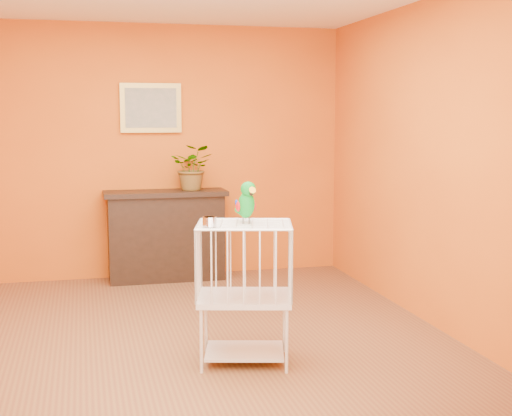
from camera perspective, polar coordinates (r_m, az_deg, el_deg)
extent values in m
plane|color=brown|center=(5.46, -5.83, -10.48)|extent=(4.50, 4.50, 0.00)
plane|color=#CE5D13|center=(7.45, -8.37, 4.46)|extent=(4.00, 0.00, 4.00)
plane|color=#CE5D13|center=(3.01, -0.21, 0.21)|extent=(4.00, 0.00, 4.00)
plane|color=#CE5D13|center=(5.83, 13.89, 3.51)|extent=(0.00, 4.50, 4.50)
cube|color=black|center=(7.34, -7.21, -2.37)|extent=(1.16, 0.39, 0.87)
cube|color=black|center=(7.28, -7.27, 1.18)|extent=(1.23, 0.44, 0.05)
cube|color=black|center=(7.17, -7.05, -2.60)|extent=(0.81, 0.02, 0.43)
cube|color=#571822|center=(7.29, -9.04, -3.25)|extent=(0.05, 0.17, 0.27)
cube|color=#375028|center=(7.30, -8.43, -3.22)|extent=(0.05, 0.17, 0.27)
cube|color=#571822|center=(7.30, -7.75, -3.20)|extent=(0.05, 0.17, 0.27)
cube|color=#375028|center=(7.31, -7.00, -3.17)|extent=(0.05, 0.17, 0.27)
cube|color=#571822|center=(7.33, -6.25, -3.14)|extent=(0.05, 0.17, 0.27)
imported|color=#26722D|center=(7.31, -5.08, 2.86)|extent=(0.54, 0.57, 0.36)
cube|color=#AE903E|center=(7.41, -8.42, 7.92)|extent=(0.62, 0.03, 0.50)
cube|color=gray|center=(7.39, -8.40, 7.93)|extent=(0.52, 0.01, 0.40)
cube|color=beige|center=(4.97, -0.92, -11.37)|extent=(0.61, 0.52, 0.02)
cube|color=beige|center=(4.86, -0.93, -7.21)|extent=(0.72, 0.61, 0.04)
cube|color=beige|center=(4.76, -0.94, -1.31)|extent=(0.72, 0.61, 0.01)
cylinder|color=beige|center=(4.74, -4.41, -10.59)|extent=(0.02, 0.02, 0.43)
cylinder|color=beige|center=(4.72, 2.47, -10.61)|extent=(0.02, 0.02, 0.43)
cylinder|color=beige|center=(5.14, -4.02, -9.11)|extent=(0.02, 0.02, 0.43)
cylinder|color=beige|center=(5.13, 2.28, -9.13)|extent=(0.02, 0.02, 0.43)
cylinder|color=silver|center=(4.61, -3.74, -1.11)|extent=(0.09, 0.09, 0.06)
cylinder|color=#59544C|center=(4.76, -1.03, -1.04)|extent=(0.01, 0.01, 0.04)
cylinder|color=#59544C|center=(4.78, -0.53, -1.00)|extent=(0.01, 0.01, 0.04)
ellipsoid|color=#068723|center=(4.75, -0.78, 0.25)|extent=(0.14, 0.18, 0.21)
ellipsoid|color=#068723|center=(4.71, -0.63, 1.53)|extent=(0.12, 0.12, 0.10)
cone|color=orange|center=(4.67, -0.39, 1.34)|extent=(0.06, 0.07, 0.07)
cone|color=black|center=(4.68, -0.45, 1.13)|extent=(0.03, 0.03, 0.03)
sphere|color=black|center=(4.68, -0.93, 1.62)|extent=(0.01, 0.01, 0.01)
sphere|color=black|center=(4.71, -0.16, 1.66)|extent=(0.01, 0.01, 0.01)
ellipsoid|color=#A50C0C|center=(4.74, -1.45, 0.12)|extent=(0.04, 0.06, 0.07)
ellipsoid|color=navy|center=(4.79, -0.20, 0.19)|extent=(0.04, 0.06, 0.07)
cone|color=#068723|center=(4.83, -1.10, -0.46)|extent=(0.09, 0.15, 0.11)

